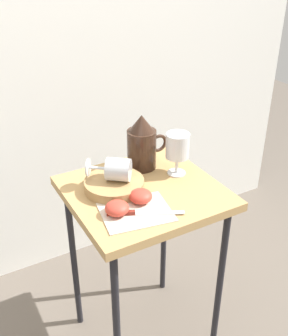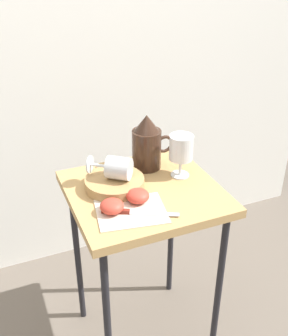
{
  "view_description": "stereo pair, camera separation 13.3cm",
  "coord_description": "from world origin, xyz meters",
  "px_view_note": "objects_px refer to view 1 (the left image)",
  "views": [
    {
      "loc": [
        -0.56,
        -1.01,
        1.44
      ],
      "look_at": [
        0.0,
        0.0,
        0.79
      ],
      "focal_mm": 44.34,
      "sensor_mm": 36.0,
      "label": 1
    },
    {
      "loc": [
        -0.45,
        -1.07,
        1.44
      ],
      "look_at": [
        0.0,
        0.0,
        0.79
      ],
      "focal_mm": 44.34,
      "sensor_mm": 36.0,
      "label": 2
    }
  ],
  "objects_px": {
    "table": "(144,209)",
    "basket_tray": "(114,185)",
    "wine_glass_upright": "(178,148)",
    "knife": "(134,213)",
    "pitcher": "(142,147)",
    "wine_glass_tipped_near": "(117,169)",
    "apple_half_left": "(117,208)",
    "apple_half_right": "(141,196)"
  },
  "relations": [
    {
      "from": "table",
      "to": "basket_tray",
      "type": "xyz_separation_m",
      "value": [
        -0.09,
        0.05,
        0.1
      ]
    },
    {
      "from": "wine_glass_upright",
      "to": "knife",
      "type": "height_order",
      "value": "wine_glass_upright"
    },
    {
      "from": "wine_glass_upright",
      "to": "pitcher",
      "type": "bearing_deg",
      "value": 128.63
    },
    {
      "from": "knife",
      "to": "wine_glass_tipped_near",
      "type": "bearing_deg",
      "value": 81.68
    },
    {
      "from": "apple_half_left",
      "to": "wine_glass_tipped_near",
      "type": "bearing_deg",
      "value": 63.36
    },
    {
      "from": "pitcher",
      "to": "wine_glass_upright",
      "type": "height_order",
      "value": "pitcher"
    },
    {
      "from": "table",
      "to": "wine_glass_upright",
      "type": "distance_m",
      "value": 0.24
    },
    {
      "from": "apple_half_left",
      "to": "knife",
      "type": "xyz_separation_m",
      "value": [
        0.04,
        -0.03,
        -0.02
      ]
    },
    {
      "from": "table",
      "to": "wine_glass_tipped_near",
      "type": "relative_size",
      "value": 4.6
    },
    {
      "from": "pitcher",
      "to": "wine_glass_upright",
      "type": "distance_m",
      "value": 0.13
    },
    {
      "from": "wine_glass_upright",
      "to": "knife",
      "type": "distance_m",
      "value": 0.3
    },
    {
      "from": "wine_glass_upright",
      "to": "apple_half_right",
      "type": "relative_size",
      "value": 2.09
    },
    {
      "from": "basket_tray",
      "to": "knife",
      "type": "bearing_deg",
      "value": -94.2
    },
    {
      "from": "wine_glass_tipped_near",
      "to": "pitcher",
      "type": "bearing_deg",
      "value": 32.67
    },
    {
      "from": "apple_half_left",
      "to": "apple_half_right",
      "type": "bearing_deg",
      "value": 13.83
    },
    {
      "from": "basket_tray",
      "to": "apple_half_right",
      "type": "distance_m",
      "value": 0.12
    },
    {
      "from": "apple_half_right",
      "to": "knife",
      "type": "height_order",
      "value": "apple_half_right"
    },
    {
      "from": "table",
      "to": "apple_half_right",
      "type": "relative_size",
      "value": 9.71
    },
    {
      "from": "basket_tray",
      "to": "apple_half_right",
      "type": "height_order",
      "value": "apple_half_right"
    },
    {
      "from": "table",
      "to": "apple_half_left",
      "type": "xyz_separation_m",
      "value": [
        -0.14,
        -0.09,
        0.1
      ]
    },
    {
      "from": "basket_tray",
      "to": "apple_half_right",
      "type": "relative_size",
      "value": 2.7
    },
    {
      "from": "basket_tray",
      "to": "table",
      "type": "bearing_deg",
      "value": -28.25
    },
    {
      "from": "pitcher",
      "to": "apple_half_left",
      "type": "distance_m",
      "value": 0.31
    },
    {
      "from": "wine_glass_upright",
      "to": "wine_glass_tipped_near",
      "type": "height_order",
      "value": "wine_glass_upright"
    },
    {
      "from": "pitcher",
      "to": "wine_glass_tipped_near",
      "type": "distance_m",
      "value": 0.17
    },
    {
      "from": "table",
      "to": "basket_tray",
      "type": "bearing_deg",
      "value": 151.75
    },
    {
      "from": "wine_glass_tipped_near",
      "to": "knife",
      "type": "bearing_deg",
      "value": -98.32
    },
    {
      "from": "pitcher",
      "to": "wine_glass_upright",
      "type": "xyz_separation_m",
      "value": [
        0.08,
        -0.1,
        0.02
      ]
    },
    {
      "from": "wine_glass_tipped_near",
      "to": "apple_half_right",
      "type": "xyz_separation_m",
      "value": [
        0.03,
        -0.11,
        -0.05
      ]
    },
    {
      "from": "wine_glass_upright",
      "to": "apple_half_right",
      "type": "height_order",
      "value": "wine_glass_upright"
    },
    {
      "from": "pitcher",
      "to": "table",
      "type": "bearing_deg",
      "value": -116.55
    },
    {
      "from": "basket_tray",
      "to": "wine_glass_upright",
      "type": "distance_m",
      "value": 0.25
    },
    {
      "from": "apple_half_right",
      "to": "pitcher",
      "type": "bearing_deg",
      "value": 60.02
    },
    {
      "from": "wine_glass_upright",
      "to": "basket_tray",
      "type": "bearing_deg",
      "value": 177.21
    },
    {
      "from": "pitcher",
      "to": "wine_glass_tipped_near",
      "type": "height_order",
      "value": "pitcher"
    },
    {
      "from": "basket_tray",
      "to": "pitcher",
      "type": "distance_m",
      "value": 0.19
    },
    {
      "from": "apple_half_left",
      "to": "wine_glass_upright",
      "type": "bearing_deg",
      "value": 22.64
    },
    {
      "from": "wine_glass_tipped_near",
      "to": "apple_half_left",
      "type": "xyz_separation_m",
      "value": [
        -0.07,
        -0.13,
        -0.05
      ]
    },
    {
      "from": "basket_tray",
      "to": "apple_half_left",
      "type": "distance_m",
      "value": 0.14
    },
    {
      "from": "table",
      "to": "knife",
      "type": "relative_size",
      "value": 3.27
    },
    {
      "from": "wine_glass_upright",
      "to": "apple_half_left",
      "type": "distance_m",
      "value": 0.32
    },
    {
      "from": "apple_half_right",
      "to": "knife",
      "type": "bearing_deg",
      "value": -135.38
    }
  ]
}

